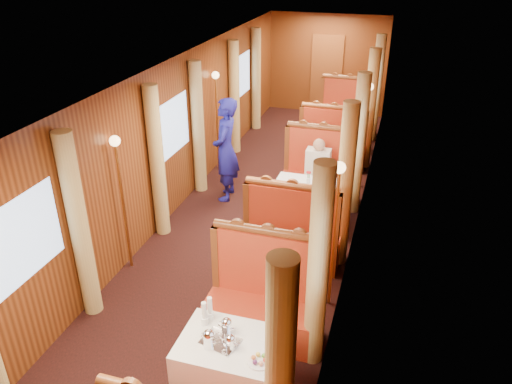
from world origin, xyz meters
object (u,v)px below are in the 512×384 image
at_px(banquette_mid_aft, 319,177).
at_px(rose_vase_mid, 309,176).
at_px(table_far, 340,132).
at_px(rose_vase_far, 343,108).
at_px(table_near, 235,372).
at_px(teapot_left, 209,341).
at_px(teapot_right, 230,344).
at_px(tea_tray, 220,341).
at_px(banquette_near_aft, 264,303).
at_px(fruit_plate, 259,360).
at_px(banquette_mid_fwd, 293,237).
at_px(banquette_far_fwd, 332,147).
at_px(banquette_far_aft, 346,116).
at_px(steward, 226,150).
at_px(table_mid, 307,206).
at_px(teapot_back, 227,328).
at_px(passenger, 317,166).

distance_m(banquette_mid_aft, rose_vase_mid, 1.17).
bearing_deg(table_far, rose_vase_far, -17.84).
bearing_deg(table_near, teapot_left, -149.59).
bearing_deg(table_far, teapot_right, -90.04).
xyz_separation_m(banquette_mid_aft, table_far, (0.00, 2.49, -0.05)).
bearing_deg(tea_tray, table_far, 88.97).
height_order(banquette_near_aft, fruit_plate, banquette_near_aft).
distance_m(table_near, banquette_mid_fwd, 2.49).
xyz_separation_m(banquette_near_aft, banquette_far_fwd, (0.00, 4.97, 0.00)).
bearing_deg(banquette_far_aft, tea_tray, -90.90).
bearing_deg(fruit_plate, banquette_mid_aft, 93.63).
xyz_separation_m(table_far, banquette_far_aft, (0.00, 1.01, 0.05)).
height_order(banquette_mid_fwd, tea_tray, banquette_mid_fwd).
relative_size(teapot_left, steward, 0.10).
bearing_deg(tea_tray, banquette_mid_fwd, 87.14).
bearing_deg(teapot_right, rose_vase_far, 92.11).
bearing_deg(teapot_left, banquette_mid_fwd, 105.67).
xyz_separation_m(table_near, tea_tray, (-0.13, -0.03, 0.38)).
relative_size(table_mid, table_far, 1.00).
xyz_separation_m(banquette_near_aft, teapot_back, (-0.10, -0.92, 0.40)).
bearing_deg(banquette_far_fwd, steward, -130.02).
xyz_separation_m(tea_tray, teapot_right, (0.12, -0.06, 0.06)).
distance_m(banquette_far_aft, teapot_back, 7.93).
bearing_deg(table_mid, table_far, 90.00).
relative_size(teapot_left, fruit_plate, 0.82).
bearing_deg(steward, fruit_plate, 14.47).
bearing_deg(banquette_mid_fwd, banquette_mid_aft, 90.00).
relative_size(table_mid, rose_vase_far, 2.92).
relative_size(banquette_far_aft, rose_vase_far, 3.72).
height_order(table_mid, fruit_plate, fruit_plate).
xyz_separation_m(table_mid, fruit_plate, (0.30, -3.66, 0.39)).
relative_size(banquette_far_aft, fruit_plate, 5.96).
relative_size(banquette_mid_aft, teapot_right, 8.63).
relative_size(teapot_right, passenger, 0.20).
bearing_deg(steward, teapot_back, 10.90).
height_order(table_far, rose_vase_far, rose_vase_far).
bearing_deg(banquette_near_aft, table_far, 90.00).
bearing_deg(table_mid, table_near, -90.00).
distance_m(rose_vase_mid, rose_vase_far, 3.53).
relative_size(table_mid, banquette_far_aft, 0.78).
bearing_deg(teapot_right, banquette_far_aft, 92.32).
distance_m(table_mid, teapot_right, 3.61).
bearing_deg(table_mid, banquette_near_aft, -90.00).
relative_size(banquette_far_aft, steward, 0.74).
xyz_separation_m(table_mid, rose_vase_mid, (0.00, -0.04, 0.55)).
distance_m(banquette_far_aft, fruit_plate, 8.19).
height_order(banquette_mid_aft, rose_vase_mid, banquette_mid_aft).
bearing_deg(banquette_far_fwd, tea_tray, -91.20).
bearing_deg(steward, rose_vase_mid, 58.24).
bearing_deg(teapot_back, table_near, -33.05).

